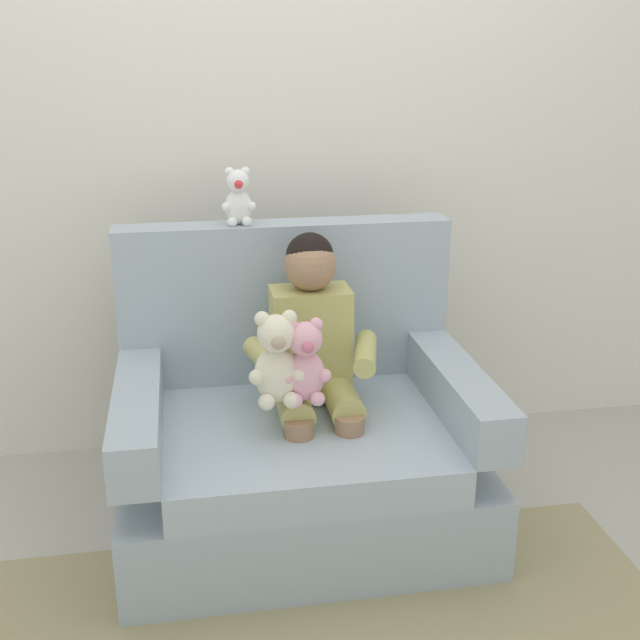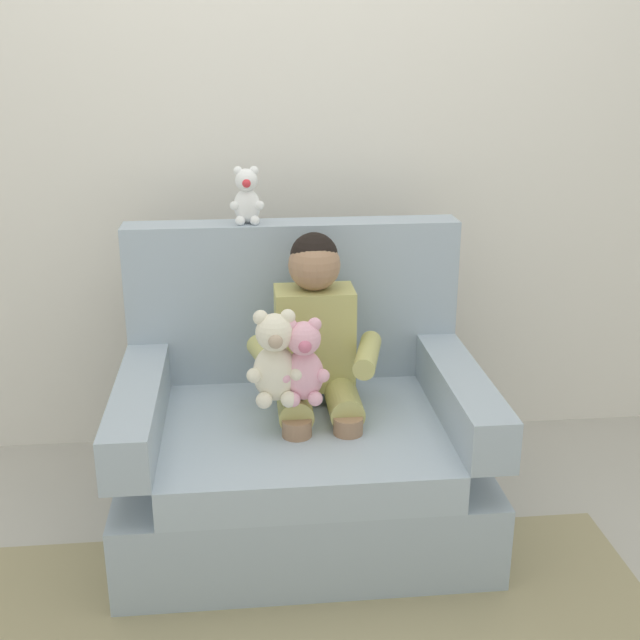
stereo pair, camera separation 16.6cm
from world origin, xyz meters
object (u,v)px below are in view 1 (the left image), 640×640
plush_pink (304,363)px  plush_white_on_backrest (238,198)px  seated_child (314,349)px  armchair (298,438)px  plush_cream (277,361)px

plush_pink → plush_white_on_backrest: bearing=93.2°
seated_child → armchair: bearing=-168.0°
seated_child → plush_pink: size_ratio=3.07×
plush_pink → plush_white_on_backrest: size_ratio=1.37×
plush_cream → plush_pink: 0.09m
plush_cream → plush_white_on_backrest: plush_white_on_backrest is taller
plush_cream → plush_white_on_backrest: (-0.07, 0.46, 0.41)m
armchair → plush_pink: 0.37m
seated_child → plush_pink: seated_child is taller
plush_cream → plush_pink: plush_cream is taller
plush_pink → plush_white_on_backrest: 0.65m
armchair → seated_child: 0.32m
seated_child → plush_white_on_backrest: size_ratio=4.21×
armchair → plush_white_on_backrest: bearing=116.6°
plush_pink → plush_white_on_backrest: (-0.15, 0.47, 0.42)m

